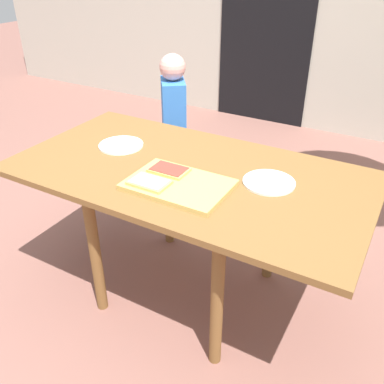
{
  "coord_description": "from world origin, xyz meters",
  "views": [
    {
      "loc": [
        0.81,
        -1.38,
        1.53
      ],
      "look_at": [
        0.02,
        0.0,
        0.59
      ],
      "focal_mm": 39.1,
      "sensor_mm": 36.0,
      "label": 1
    }
  ],
  "objects_px": {
    "pizza_slice_far_left": "(169,170)",
    "pizza_slice_near_left": "(149,182)",
    "dining_table": "(188,185)",
    "plate_white_left": "(121,145)",
    "plate_white_right": "(269,182)",
    "child_left": "(174,123)",
    "cutting_board": "(179,185)"
  },
  "relations": [
    {
      "from": "pizza_slice_near_left",
      "to": "pizza_slice_far_left",
      "type": "bearing_deg",
      "value": 85.56
    },
    {
      "from": "child_left",
      "to": "plate_white_left",
      "type": "bearing_deg",
      "value": -79.45
    },
    {
      "from": "cutting_board",
      "to": "pizza_slice_near_left",
      "type": "height_order",
      "value": "pizza_slice_near_left"
    },
    {
      "from": "pizza_slice_near_left",
      "to": "plate_white_right",
      "type": "xyz_separation_m",
      "value": [
        0.4,
        0.28,
        -0.02
      ]
    },
    {
      "from": "pizza_slice_far_left",
      "to": "plate_white_right",
      "type": "xyz_separation_m",
      "value": [
        0.39,
        0.15,
        -0.02
      ]
    },
    {
      "from": "cutting_board",
      "to": "child_left",
      "type": "bearing_deg",
      "value": 123.03
    },
    {
      "from": "plate_white_right",
      "to": "pizza_slice_far_left",
      "type": "bearing_deg",
      "value": -159.44
    },
    {
      "from": "pizza_slice_far_left",
      "to": "plate_white_right",
      "type": "bearing_deg",
      "value": 20.56
    },
    {
      "from": "dining_table",
      "to": "pizza_slice_far_left",
      "type": "bearing_deg",
      "value": -117.17
    },
    {
      "from": "dining_table",
      "to": "plate_white_left",
      "type": "relative_size",
      "value": 7.24
    },
    {
      "from": "pizza_slice_far_left",
      "to": "pizza_slice_near_left",
      "type": "distance_m",
      "value": 0.13
    },
    {
      "from": "dining_table",
      "to": "plate_white_left",
      "type": "xyz_separation_m",
      "value": [
        -0.41,
        0.06,
        0.08
      ]
    },
    {
      "from": "pizza_slice_far_left",
      "to": "dining_table",
      "type": "bearing_deg",
      "value": 62.83
    },
    {
      "from": "cutting_board",
      "to": "pizza_slice_far_left",
      "type": "bearing_deg",
      "value": 143.63
    },
    {
      "from": "child_left",
      "to": "dining_table",
      "type": "bearing_deg",
      "value": -54.18
    },
    {
      "from": "dining_table",
      "to": "plate_white_right",
      "type": "xyz_separation_m",
      "value": [
        0.35,
        0.06,
        0.08
      ]
    },
    {
      "from": "cutting_board",
      "to": "dining_table",
      "type": "bearing_deg",
      "value": 105.94
    },
    {
      "from": "child_left",
      "to": "cutting_board",
      "type": "bearing_deg",
      "value": -56.97
    },
    {
      "from": "pizza_slice_far_left",
      "to": "pizza_slice_near_left",
      "type": "bearing_deg",
      "value": -94.44
    },
    {
      "from": "dining_table",
      "to": "pizza_slice_far_left",
      "type": "xyz_separation_m",
      "value": [
        -0.04,
        -0.08,
        0.1
      ]
    },
    {
      "from": "pizza_slice_far_left",
      "to": "child_left",
      "type": "xyz_separation_m",
      "value": [
        -0.49,
        0.82,
        -0.16
      ]
    },
    {
      "from": "dining_table",
      "to": "child_left",
      "type": "xyz_separation_m",
      "value": [
        -0.53,
        0.74,
        -0.06
      ]
    },
    {
      "from": "dining_table",
      "to": "pizza_slice_near_left",
      "type": "distance_m",
      "value": 0.24
    },
    {
      "from": "pizza_slice_far_left",
      "to": "plate_white_left",
      "type": "relative_size",
      "value": 0.75
    },
    {
      "from": "pizza_slice_near_left",
      "to": "plate_white_left",
      "type": "relative_size",
      "value": 0.75
    },
    {
      "from": "pizza_slice_near_left",
      "to": "child_left",
      "type": "distance_m",
      "value": 1.08
    },
    {
      "from": "dining_table",
      "to": "child_left",
      "type": "height_order",
      "value": "child_left"
    },
    {
      "from": "pizza_slice_far_left",
      "to": "child_left",
      "type": "bearing_deg",
      "value": 120.82
    },
    {
      "from": "dining_table",
      "to": "plate_white_right",
      "type": "relative_size",
      "value": 7.24
    },
    {
      "from": "cutting_board",
      "to": "plate_white_right",
      "type": "xyz_separation_m",
      "value": [
        0.3,
        0.21,
        -0.01
      ]
    },
    {
      "from": "dining_table",
      "to": "plate_white_left",
      "type": "bearing_deg",
      "value": 172.15
    },
    {
      "from": "dining_table",
      "to": "cutting_board",
      "type": "xyz_separation_m",
      "value": [
        0.04,
        -0.15,
        0.08
      ]
    }
  ]
}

